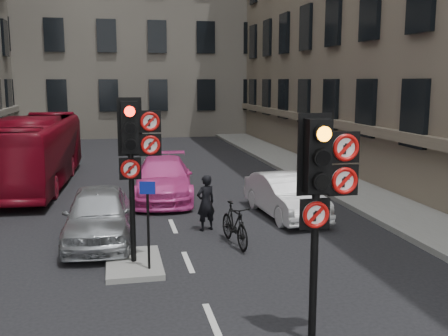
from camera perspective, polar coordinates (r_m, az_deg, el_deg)
name	(u,v)px	position (r m, az deg, el deg)	size (l,w,h in m)	color
pavement_right	(349,185)	(20.59, 13.44, -1.84)	(3.00, 50.00, 0.16)	gray
centre_island	(134,263)	(11.91, -9.78, -10.20)	(1.20, 2.00, 0.12)	gray
building_far	(129,5)	(44.64, -10.30, 17.07)	(30.00, 14.00, 20.00)	gray
signal_near	(322,180)	(7.95, 10.62, -1.30)	(0.91, 0.40, 3.58)	black
signal_far	(135,145)	(11.30, -9.72, 2.53)	(0.91, 0.40, 3.58)	black
car_silver	(98,215)	(13.64, -13.52, -4.97)	(1.65, 4.10, 1.40)	#9FA3A6
car_white	(285,195)	(15.84, 6.69, -2.98)	(1.34, 3.85, 1.27)	silver
car_pink	(163,179)	(18.15, -6.63, -1.16)	(1.96, 4.82, 1.40)	#E3429F
bus_red	(36,151)	(21.41, -19.79, 1.73)	(2.27, 9.70, 2.70)	maroon
motorcycle	(235,224)	(13.03, 1.16, -6.15)	(0.50, 1.77, 1.06)	black
motorcyclist	(206,203)	(14.23, -1.99, -3.81)	(0.56, 0.37, 1.54)	black
info_sign	(148,213)	(11.01, -8.28, -4.86)	(0.32, 0.14, 1.88)	black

